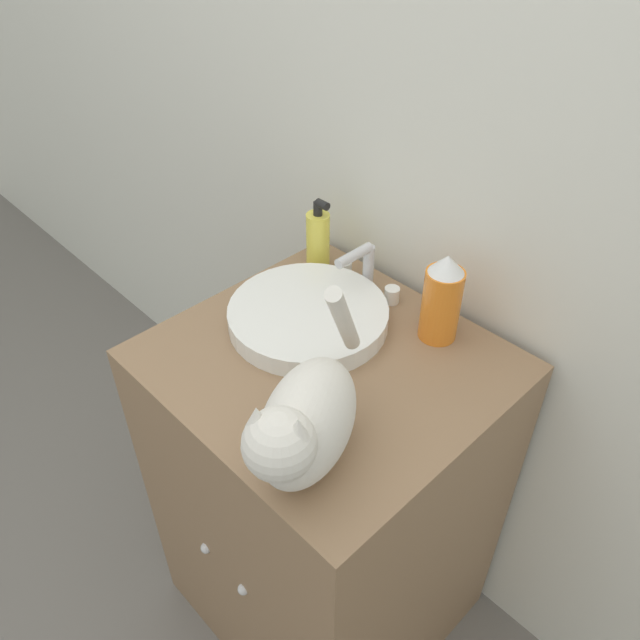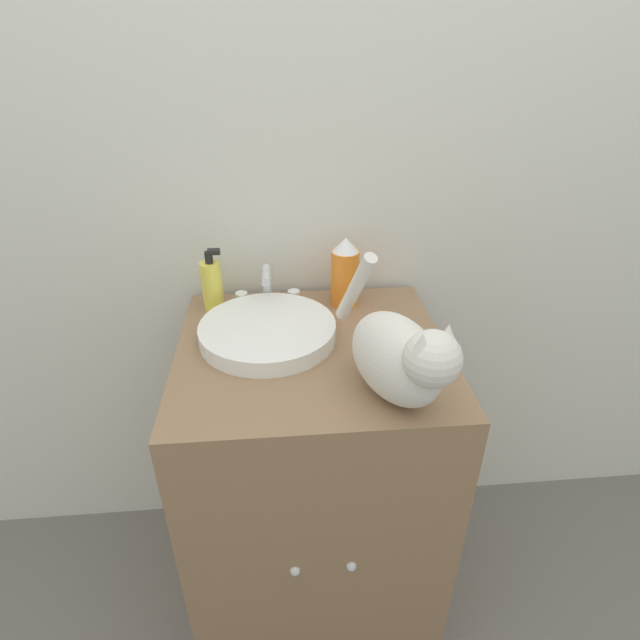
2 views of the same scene
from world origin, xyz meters
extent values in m
cube|color=silver|center=(0.00, 0.62, 1.25)|extent=(6.00, 0.05, 2.50)
cube|color=#8C6B4C|center=(0.00, 0.29, 0.44)|extent=(0.62, 0.58, 0.87)
sphere|color=silver|center=(-0.06, 0.00, 0.48)|extent=(0.02, 0.02, 0.02)
sphere|color=silver|center=(0.06, 0.00, 0.48)|extent=(0.02, 0.02, 0.02)
cylinder|color=white|center=(-0.10, 0.34, 0.89)|extent=(0.32, 0.32, 0.04)
cylinder|color=silver|center=(-0.10, 0.51, 0.92)|extent=(0.02, 0.02, 0.10)
cylinder|color=silver|center=(-0.10, 0.47, 0.98)|extent=(0.02, 0.09, 0.02)
cylinder|color=white|center=(-0.17, 0.51, 0.89)|extent=(0.03, 0.03, 0.03)
cylinder|color=white|center=(-0.03, 0.51, 0.89)|extent=(0.03, 0.03, 0.03)
ellipsoid|color=silver|center=(0.15, 0.10, 0.96)|extent=(0.21, 0.26, 0.17)
sphere|color=silver|center=(0.19, 0.01, 1.02)|extent=(0.14, 0.14, 0.10)
cone|color=silver|center=(0.16, 0.00, 1.06)|extent=(0.05, 0.05, 0.04)
cone|color=silver|center=(0.21, 0.03, 1.06)|extent=(0.05, 0.05, 0.04)
cylinder|color=silver|center=(0.09, 0.24, 1.04)|extent=(0.08, 0.12, 0.19)
cylinder|color=#EADB4C|center=(-0.24, 0.50, 0.94)|extent=(0.05, 0.05, 0.13)
cylinder|color=black|center=(-0.24, 0.50, 1.02)|extent=(0.02, 0.02, 0.03)
cylinder|color=black|center=(-0.23, 0.50, 1.03)|extent=(0.03, 0.02, 0.02)
cylinder|color=orange|center=(0.10, 0.49, 0.95)|extent=(0.07, 0.07, 0.15)
cone|color=white|center=(0.10, 0.49, 1.04)|extent=(0.07, 0.07, 0.04)
camera|label=1|loc=(0.62, -0.33, 1.67)|focal=35.00mm
camera|label=2|loc=(-0.07, -0.67, 1.50)|focal=28.00mm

